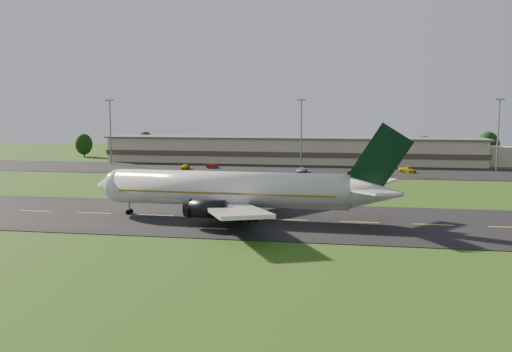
% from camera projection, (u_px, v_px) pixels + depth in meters
% --- Properties ---
extents(ground, '(360.00, 360.00, 0.00)m').
position_uv_depth(ground, '(221.00, 218.00, 92.15)').
color(ground, '#224210').
rests_on(ground, ground).
extents(taxiway, '(220.00, 30.00, 0.10)m').
position_uv_depth(taxiway, '(221.00, 218.00, 92.14)').
color(taxiway, black).
rests_on(taxiway, ground).
extents(apron, '(260.00, 30.00, 0.10)m').
position_uv_depth(apron, '(281.00, 170.00, 162.53)').
color(apron, black).
rests_on(apron, ground).
extents(airliner, '(51.28, 42.16, 15.57)m').
position_uv_depth(airliner, '(236.00, 190.00, 91.15)').
color(airliner, white).
rests_on(airliner, ground).
extents(terminal, '(145.00, 16.00, 8.40)m').
position_uv_depth(terminal, '(310.00, 151.00, 184.59)').
color(terminal, '#C6B397').
rests_on(terminal, ground).
extents(light_mast_west, '(2.40, 1.20, 20.35)m').
position_uv_depth(light_mast_west, '(110.00, 124.00, 178.43)').
color(light_mast_west, gray).
rests_on(light_mast_west, ground).
extents(light_mast_centre, '(2.40, 1.20, 20.35)m').
position_uv_depth(light_mast_centre, '(301.00, 125.00, 167.98)').
color(light_mast_centre, gray).
rests_on(light_mast_centre, ground).
extents(light_mast_east, '(2.40, 1.20, 20.35)m').
position_uv_depth(light_mast_east, '(498.00, 126.00, 158.39)').
color(light_mast_east, gray).
rests_on(light_mast_east, ground).
extents(tree_line, '(198.67, 9.12, 10.20)m').
position_uv_depth(tree_line, '(404.00, 147.00, 188.49)').
color(tree_line, black).
rests_on(tree_line, ground).
extents(service_vehicle_a, '(1.90, 4.40, 1.48)m').
position_uv_depth(service_vehicle_a, '(185.00, 167.00, 165.16)').
color(service_vehicle_a, '#CB9F0B').
rests_on(service_vehicle_a, apron).
extents(service_vehicle_b, '(3.82, 1.49, 1.24)m').
position_uv_depth(service_vehicle_b, '(213.00, 166.00, 167.47)').
color(service_vehicle_b, maroon).
rests_on(service_vehicle_b, apron).
extents(service_vehicle_c, '(3.04, 4.86, 1.25)m').
position_uv_depth(service_vehicle_c, '(301.00, 170.00, 157.03)').
color(service_vehicle_c, silver).
rests_on(service_vehicle_c, apron).
extents(service_vehicle_d, '(5.23, 4.78, 1.47)m').
position_uv_depth(service_vehicle_d, '(407.00, 170.00, 156.48)').
color(service_vehicle_d, '#BFAB0B').
rests_on(service_vehicle_d, apron).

